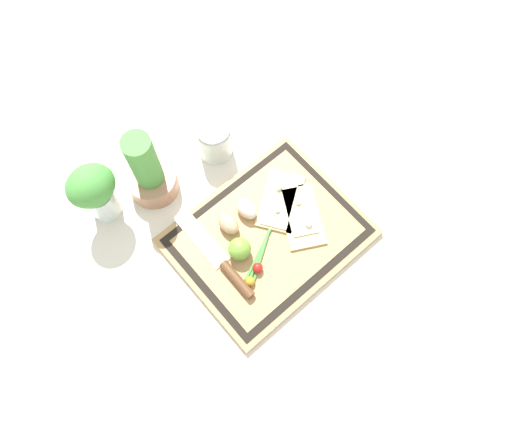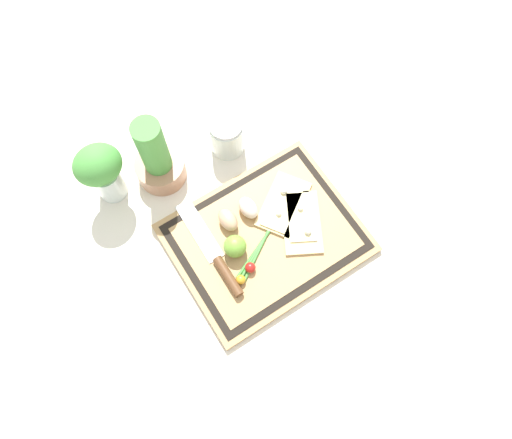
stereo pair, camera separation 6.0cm
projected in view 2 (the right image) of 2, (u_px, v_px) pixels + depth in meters
ground_plane at (266, 239)px, 1.18m from camera, size 6.00×6.00×0.00m
cutting_board at (266, 238)px, 1.17m from camera, size 0.43×0.34×0.02m
pizza_slice_near at (302, 221)px, 1.17m from camera, size 0.15×0.18×0.02m
pizza_slice_far at (283, 205)px, 1.19m from camera, size 0.18×0.16×0.02m
knife at (220, 263)px, 1.13m from camera, size 0.04×0.27×0.02m
egg_brown at (228, 220)px, 1.16m from camera, size 0.04×0.06×0.04m
egg_pink at (247, 209)px, 1.17m from camera, size 0.04×0.06×0.04m
lime at (235, 246)px, 1.13m from camera, size 0.05×0.05×0.05m
cherry_tomato_red at (250, 268)px, 1.12m from camera, size 0.02×0.02×0.02m
cherry_tomato_yellow at (241, 280)px, 1.12m from camera, size 0.02×0.02×0.02m
scallion_bunch at (265, 236)px, 1.16m from camera, size 0.22×0.14×0.01m
herb_pot at (157, 160)px, 1.17m from camera, size 0.12×0.12×0.22m
sauce_jar at (227, 137)px, 1.23m from camera, size 0.08×0.08×0.11m
herb_glass at (101, 171)px, 1.13m from camera, size 0.11×0.10×0.18m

